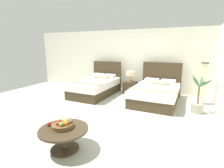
# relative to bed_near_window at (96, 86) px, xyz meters

# --- Properties ---
(ground_plane) EXTENTS (9.63, 9.38, 0.02)m
(ground_plane) POSITION_rel_bed_near_window_xyz_m (1.15, -1.58, -0.34)
(ground_plane) COLOR #B1B3A6
(wall_back) EXTENTS (9.63, 0.12, 2.53)m
(wall_back) POSITION_rel_bed_near_window_xyz_m (1.15, 1.31, 0.94)
(wall_back) COLOR white
(wall_back) RESTS_ON ground
(bed_near_window) EXTENTS (1.36, 2.16, 1.22)m
(bed_near_window) POSITION_rel_bed_near_window_xyz_m (0.00, 0.00, 0.00)
(bed_near_window) COLOR #3C2F1D
(bed_near_window) RESTS_ON ground
(bed_near_corner) EXTENTS (1.49, 2.15, 1.26)m
(bed_near_corner) POSITION_rel_bed_near_window_xyz_m (2.30, 0.01, -0.02)
(bed_near_corner) COLOR #3C2F1D
(bed_near_corner) RESTS_ON ground
(nightstand) EXTENTS (0.52, 0.42, 0.47)m
(nightstand) POSITION_rel_bed_near_window_xyz_m (1.18, 0.72, -0.09)
(nightstand) COLOR #3C2F1D
(nightstand) RESTS_ON ground
(table_lamp) EXTENTS (0.34, 0.34, 0.42)m
(table_lamp) POSITION_rel_bed_near_window_xyz_m (1.18, 0.74, 0.41)
(table_lamp) COLOR #D79F8B
(table_lamp) RESTS_ON nightstand
(coffee_table) EXTENTS (0.86, 0.86, 0.41)m
(coffee_table) POSITION_rel_bed_near_window_xyz_m (1.26, -3.45, -0.03)
(coffee_table) COLOR #3C2F1D
(coffee_table) RESTS_ON ground
(fruit_bowl) EXTENTS (0.39, 0.39, 0.21)m
(fruit_bowl) POSITION_rel_bed_near_window_xyz_m (1.23, -3.41, 0.15)
(fruit_bowl) COLOR brown
(fruit_bowl) RESTS_ON coffee_table
(loose_apple) EXTENTS (0.08, 0.08, 0.08)m
(loose_apple) POSITION_rel_bed_near_window_xyz_m (0.95, -3.47, 0.12)
(loose_apple) COLOR red
(loose_apple) RESTS_ON coffee_table
(floor_lamp_corner) EXTENTS (0.20, 0.20, 1.35)m
(floor_lamp_corner) POSITION_rel_bed_near_window_xyz_m (3.70, 0.38, 0.35)
(floor_lamp_corner) COLOR black
(floor_lamp_corner) RESTS_ON ground
(potted_palm) EXTENTS (0.51, 0.57, 1.06)m
(potted_palm) POSITION_rel_bed_near_window_xyz_m (3.54, -0.53, -0.05)
(potted_palm) COLOR gray
(potted_palm) RESTS_ON ground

